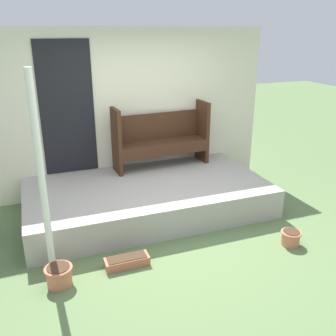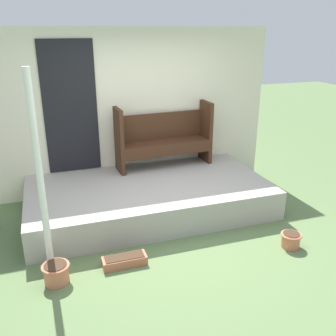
# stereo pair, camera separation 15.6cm
# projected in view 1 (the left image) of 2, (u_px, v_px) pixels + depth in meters

# --- Properties ---
(ground_plane) EXTENTS (24.00, 24.00, 0.00)m
(ground_plane) POSITION_uv_depth(u_px,v_px,m) (177.00, 239.00, 4.87)
(ground_plane) COLOR #5B7547
(porch_slab) EXTENTS (3.48, 1.84, 0.43)m
(porch_slab) POSITION_uv_depth(u_px,v_px,m) (148.00, 197.00, 5.56)
(porch_slab) COLOR #A8A399
(porch_slab) RESTS_ON ground_plane
(house_wall) EXTENTS (4.68, 0.08, 2.60)m
(house_wall) POSITION_uv_depth(u_px,v_px,m) (126.00, 112.00, 5.99)
(house_wall) COLOR beige
(house_wall) RESTS_ON ground_plane
(support_post) EXTENTS (0.07, 0.07, 2.24)m
(support_post) POSITION_uv_depth(u_px,v_px,m) (42.00, 179.00, 3.84)
(support_post) COLOR white
(support_post) RESTS_ON ground_plane
(bench) EXTENTS (1.58, 0.49, 1.02)m
(bench) POSITION_uv_depth(u_px,v_px,m) (161.00, 136.00, 6.06)
(bench) COLOR #422616
(bench) RESTS_ON porch_slab
(flower_pot_left) EXTENTS (0.30, 0.30, 0.22)m
(flower_pot_left) POSITION_uv_depth(u_px,v_px,m) (59.00, 275.00, 3.97)
(flower_pot_left) COLOR #C67251
(flower_pot_left) RESTS_ON ground_plane
(flower_pot_middle) EXTENTS (0.26, 0.26, 0.19)m
(flower_pot_middle) POSITION_uv_depth(u_px,v_px,m) (291.00, 237.00, 4.71)
(flower_pot_middle) COLOR #C67251
(flower_pot_middle) RESTS_ON ground_plane
(planter_box_rect) EXTENTS (0.51, 0.18, 0.11)m
(planter_box_rect) POSITION_uv_depth(u_px,v_px,m) (127.00, 261.00, 4.31)
(planter_box_rect) COLOR #B76647
(planter_box_rect) RESTS_ON ground_plane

